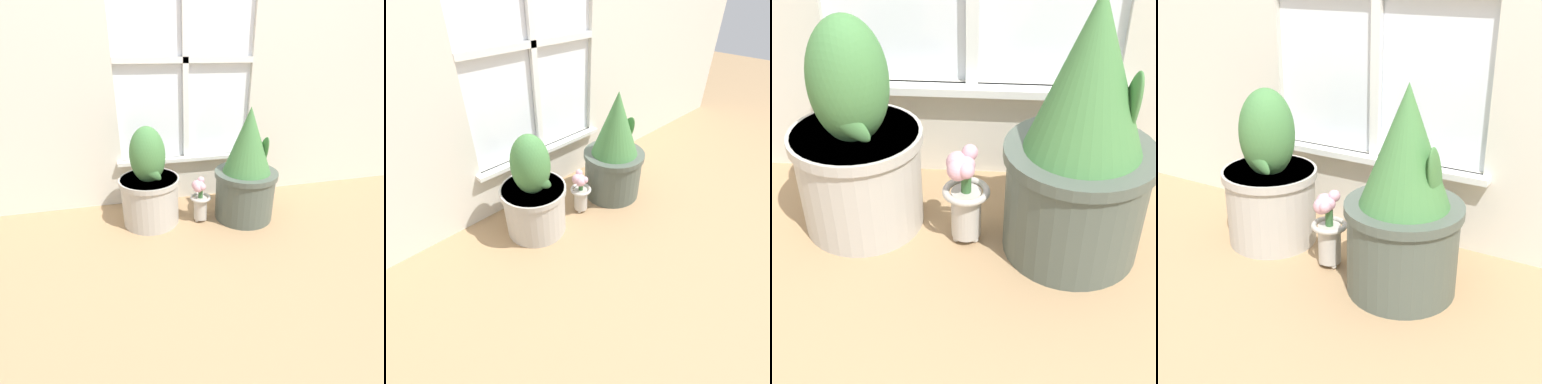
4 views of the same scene
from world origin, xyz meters
TOP-DOWN VIEW (x-y plane):
  - ground_plane at (0.00, 0.00)m, footprint 10.00×10.00m
  - potted_plant_left at (-0.29, 0.23)m, footprint 0.36×0.36m
  - potted_plant_right at (0.29, 0.16)m, footprint 0.38×0.38m
  - flower_vase at (0.00, 0.16)m, footprint 0.13×0.13m

SIDE VIEW (x-z plane):
  - ground_plane at x=0.00m, z-range 0.00..0.00m
  - flower_vase at x=0.00m, z-range 0.01..0.30m
  - potted_plant_left at x=-0.29m, z-range -0.06..0.53m
  - potted_plant_right at x=0.29m, z-range -0.04..0.65m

